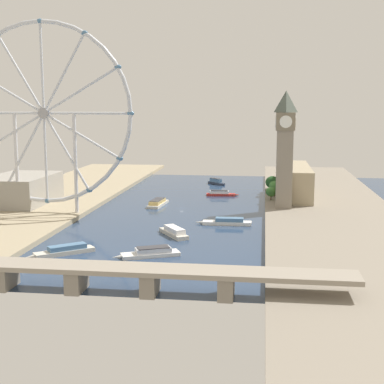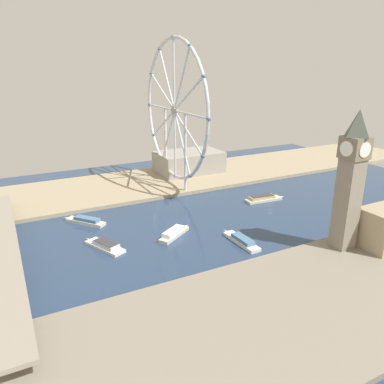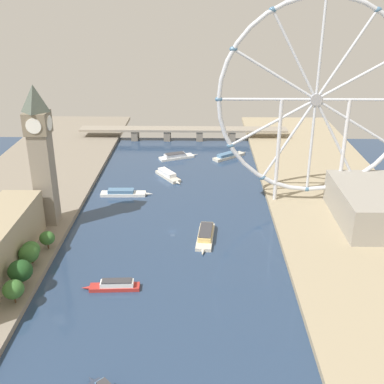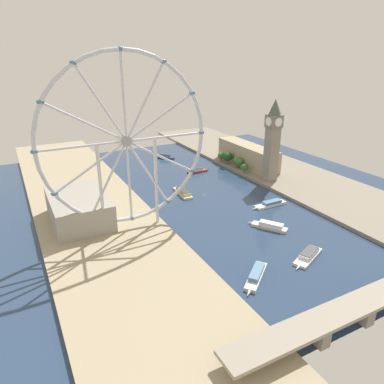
{
  "view_description": "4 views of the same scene",
  "coord_description": "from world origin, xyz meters",
  "px_view_note": "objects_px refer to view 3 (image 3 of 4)",
  "views": [
    {
      "loc": [
        -59.22,
        392.64,
        74.73
      ],
      "look_at": [
        -6.79,
        -6.67,
        10.98
      ],
      "focal_mm": 51.51,
      "sensor_mm": 36.0,
      "label": 1
    },
    {
      "loc": [
        -213.47,
        179.44,
        107.19
      ],
      "look_at": [
        21.49,
        57.42,
        17.25
      ],
      "focal_mm": 35.25,
      "sensor_mm": 36.0,
      "label": 2
    },
    {
      "loc": [
        16.07,
        -247.71,
        131.18
      ],
      "look_at": [
        11.02,
        25.35,
        14.49
      ],
      "focal_mm": 44.58,
      "sensor_mm": 36.0,
      "label": 3
    },
    {
      "loc": [
        157.9,
        274.74,
        127.62
      ],
      "look_at": [
        19.53,
        11.4,
        8.99
      ],
      "focal_mm": 33.39,
      "sensor_mm": 36.0,
      "label": 4
    }
  ],
  "objects_px": {
    "tour_boat_0": "(115,285)",
    "tour_boat_5": "(168,175)",
    "riverside_hall": "(372,205)",
    "river_bridge": "(183,131)",
    "ferris_wheel": "(316,100)",
    "tour_boat_1": "(229,156)",
    "tour_boat_3": "(205,235)",
    "tour_boat_6": "(176,156)",
    "clock_tower": "(41,154)",
    "tour_boat_2": "(123,193)"
  },
  "relations": [
    {
      "from": "tour_boat_0",
      "to": "tour_boat_5",
      "type": "xyz_separation_m",
      "value": [
        15.76,
        144.77,
        0.25
      ]
    },
    {
      "from": "riverside_hall",
      "to": "tour_boat_0",
      "type": "height_order",
      "value": "riverside_hall"
    },
    {
      "from": "river_bridge",
      "to": "tour_boat_5",
      "type": "height_order",
      "value": "river_bridge"
    },
    {
      "from": "ferris_wheel",
      "to": "tour_boat_0",
      "type": "bearing_deg",
      "value": -137.82
    },
    {
      "from": "tour_boat_0",
      "to": "river_bridge",
      "type": "bearing_deg",
      "value": -98.69
    },
    {
      "from": "tour_boat_0",
      "to": "tour_boat_1",
      "type": "xyz_separation_m",
      "value": [
        64.13,
        191.79,
        -0.02
      ]
    },
    {
      "from": "tour_boat_3",
      "to": "tour_boat_5",
      "type": "distance_m",
      "value": 97.94
    },
    {
      "from": "ferris_wheel",
      "to": "riverside_hall",
      "type": "xyz_separation_m",
      "value": [
        32.37,
        -30.35,
        -55.63
      ]
    },
    {
      "from": "riverside_hall",
      "to": "river_bridge",
      "type": "height_order",
      "value": "riverside_hall"
    },
    {
      "from": "tour_boat_0",
      "to": "tour_boat_6",
      "type": "xyz_separation_m",
      "value": [
        19.87,
        189.57,
        -0.07
      ]
    },
    {
      "from": "clock_tower",
      "to": "tour_boat_1",
      "type": "relative_size",
      "value": 2.68
    },
    {
      "from": "tour_boat_1",
      "to": "tour_boat_6",
      "type": "distance_m",
      "value": 44.31
    },
    {
      "from": "tour_boat_3",
      "to": "tour_boat_6",
      "type": "relative_size",
      "value": 1.09
    },
    {
      "from": "clock_tower",
      "to": "ferris_wheel",
      "type": "distance_m",
      "value": 165.02
    },
    {
      "from": "clock_tower",
      "to": "tour_boat_6",
      "type": "relative_size",
      "value": 2.45
    },
    {
      "from": "river_bridge",
      "to": "tour_boat_1",
      "type": "bearing_deg",
      "value": -52.61
    },
    {
      "from": "clock_tower",
      "to": "river_bridge",
      "type": "distance_m",
      "value": 198.29
    },
    {
      "from": "clock_tower",
      "to": "tour_boat_1",
      "type": "distance_m",
      "value": 176.48
    },
    {
      "from": "tour_boat_3",
      "to": "tour_boat_5",
      "type": "relative_size",
      "value": 1.24
    },
    {
      "from": "tour_boat_1",
      "to": "tour_boat_5",
      "type": "distance_m",
      "value": 67.45
    },
    {
      "from": "clock_tower",
      "to": "river_bridge",
      "type": "bearing_deg",
      "value": 67.84
    },
    {
      "from": "tour_boat_0",
      "to": "tour_boat_6",
      "type": "height_order",
      "value": "tour_boat_0"
    },
    {
      "from": "riverside_hall",
      "to": "tour_boat_5",
      "type": "height_order",
      "value": "riverside_hall"
    },
    {
      "from": "clock_tower",
      "to": "tour_boat_0",
      "type": "xyz_separation_m",
      "value": [
        49.44,
        -63.95,
        -43.6
      ]
    },
    {
      "from": "riverside_hall",
      "to": "tour_boat_3",
      "type": "bearing_deg",
      "value": -169.42
    },
    {
      "from": "tour_boat_3",
      "to": "tour_boat_6",
      "type": "height_order",
      "value": "tour_boat_3"
    },
    {
      "from": "riverside_hall",
      "to": "tour_boat_2",
      "type": "height_order",
      "value": "riverside_hall"
    },
    {
      "from": "riverside_hall",
      "to": "tour_boat_0",
      "type": "relative_size",
      "value": 2.31
    },
    {
      "from": "tour_boat_3",
      "to": "clock_tower",
      "type": "bearing_deg",
      "value": -92.88
    },
    {
      "from": "clock_tower",
      "to": "tour_boat_1",
      "type": "bearing_deg",
      "value": 48.38
    },
    {
      "from": "clock_tower",
      "to": "tour_boat_5",
      "type": "relative_size",
      "value": 2.79
    },
    {
      "from": "ferris_wheel",
      "to": "tour_boat_1",
      "type": "distance_m",
      "value": 122.75
    },
    {
      "from": "clock_tower",
      "to": "tour_boat_5",
      "type": "bearing_deg",
      "value": 51.11
    },
    {
      "from": "tour_boat_0",
      "to": "tour_boat_3",
      "type": "distance_m",
      "value": 66.77
    },
    {
      "from": "tour_boat_3",
      "to": "tour_boat_6",
      "type": "bearing_deg",
      "value": -165.22
    },
    {
      "from": "tour_boat_0",
      "to": "tour_boat_1",
      "type": "bearing_deg",
      "value": -111.57
    },
    {
      "from": "river_bridge",
      "to": "tour_boat_5",
      "type": "xyz_separation_m",
      "value": [
        -8.25,
        -99.52,
        -5.92
      ]
    },
    {
      "from": "riverside_hall",
      "to": "tour_boat_1",
      "type": "xyz_separation_m",
      "value": [
        -78.22,
        122.5,
        -11.28
      ]
    },
    {
      "from": "riverside_hall",
      "to": "tour_boat_2",
      "type": "distance_m",
      "value": 161.11
    },
    {
      "from": "riverside_hall",
      "to": "tour_boat_1",
      "type": "bearing_deg",
      "value": 122.56
    },
    {
      "from": "riverside_hall",
      "to": "tour_boat_0",
      "type": "xyz_separation_m",
      "value": [
        -142.35,
        -69.29,
        -11.25
      ]
    },
    {
      "from": "river_bridge",
      "to": "tour_boat_5",
      "type": "distance_m",
      "value": 100.04
    },
    {
      "from": "ferris_wheel",
      "to": "tour_boat_2",
      "type": "distance_m",
      "value": 140.37
    },
    {
      "from": "ferris_wheel",
      "to": "tour_boat_6",
      "type": "xyz_separation_m",
      "value": [
        -90.11,
        89.92,
        -66.95
      ]
    },
    {
      "from": "riverside_hall",
      "to": "tour_boat_5",
      "type": "xyz_separation_m",
      "value": [
        -126.59,
        75.48,
        -11.01
      ]
    },
    {
      "from": "clock_tower",
      "to": "tour_boat_6",
      "type": "bearing_deg",
      "value": 61.11
    },
    {
      "from": "riverside_hall",
      "to": "tour_boat_5",
      "type": "distance_m",
      "value": 147.8
    },
    {
      "from": "clock_tower",
      "to": "tour_boat_2",
      "type": "bearing_deg",
      "value": 52.2
    },
    {
      "from": "tour_boat_1",
      "to": "tour_boat_6",
      "type": "height_order",
      "value": "tour_boat_1"
    },
    {
      "from": "tour_boat_2",
      "to": "tour_boat_3",
      "type": "distance_m",
      "value": 82.44
    }
  ]
}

